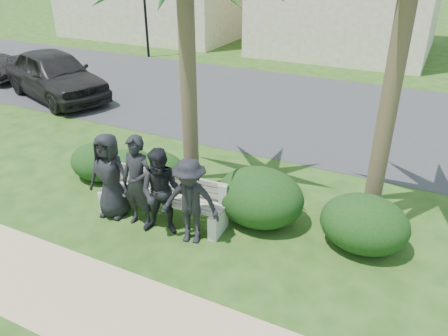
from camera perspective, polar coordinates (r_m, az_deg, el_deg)
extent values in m
plane|color=#1F3F12|center=(7.98, -6.83, -9.50)|extent=(160.00, 160.00, 0.00)
cube|color=tan|center=(6.92, -15.27, -17.19)|extent=(30.00, 1.60, 0.01)
cube|color=#2D2D30|center=(14.57, 10.53, 7.56)|extent=(160.00, 8.00, 0.01)
cylinder|color=black|center=(21.61, -10.23, 19.28)|extent=(0.12, 0.12, 4.00)
cube|color=gray|center=(8.35, -8.21, -3.93)|extent=(2.55, 0.74, 0.04)
cube|color=gray|center=(8.40, -7.37, -1.61)|extent=(2.51, 0.21, 0.29)
cube|color=beige|center=(9.12, -14.25, -3.46)|extent=(0.21, 0.59, 0.46)
cube|color=beige|center=(7.95, -1.02, -7.40)|extent=(0.21, 0.59, 0.46)
imported|color=black|center=(8.52, -14.68, -1.02)|extent=(0.89, 0.64, 1.70)
imported|color=black|center=(8.08, -11.20, -1.82)|extent=(0.66, 0.44, 1.79)
imported|color=black|center=(7.81, -8.11, -3.19)|extent=(0.96, 0.84, 1.66)
imported|color=black|center=(7.54, -4.45, -4.42)|extent=(1.14, 0.81, 1.61)
ellipsoid|color=black|center=(10.22, -16.19, 0.92)|extent=(1.28, 1.06, 0.84)
ellipsoid|color=black|center=(9.76, -11.94, 0.09)|extent=(1.24, 1.02, 0.81)
ellipsoid|color=black|center=(9.66, -8.47, -0.06)|extent=(1.17, 0.96, 0.76)
ellipsoid|color=black|center=(8.22, 4.67, -3.60)|extent=(1.69, 1.40, 1.10)
ellipsoid|color=black|center=(7.91, 17.87, -6.75)|extent=(1.52, 1.26, 0.99)
cylinder|color=brown|center=(8.62, -4.66, 10.73)|extent=(0.32, 0.32, 4.65)
cylinder|color=brown|center=(8.13, 20.99, 9.26)|extent=(0.32, 0.32, 4.98)
imported|color=black|center=(16.32, -21.22, 11.32)|extent=(5.19, 3.42, 1.64)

